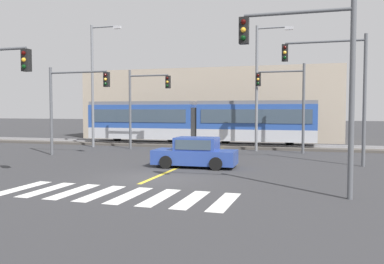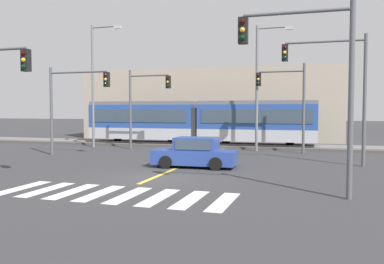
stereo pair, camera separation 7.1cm
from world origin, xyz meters
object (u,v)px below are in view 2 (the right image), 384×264
object	(u,v)px
light_rail_tram	(198,121)
sedan_crossing	(195,153)
traffic_light_far_left	(144,97)
traffic_light_far_right	(287,95)
street_lamp_west	(95,78)
traffic_light_near_right	(313,67)
street_lamp_centre	(260,80)
traffic_light_mid_right	(337,79)
traffic_light_mid_left	(71,96)

from	to	relation	value
light_rail_tram	sedan_crossing	world-z (taller)	light_rail_tram
traffic_light_far_left	light_rail_tram	bearing A→B (deg)	52.73
traffic_light_far_left	traffic_light_far_right	distance (m)	10.26
traffic_light_far_right	street_lamp_west	world-z (taller)	street_lamp_west
traffic_light_near_right	traffic_light_far_left	xyz separation A→B (m)	(-11.95, 13.57, -0.47)
sedan_crossing	street_lamp_west	size ratio (longest dim) A/B	0.45
street_lamp_centre	sedan_crossing	bearing A→B (deg)	-103.17
traffic_light_mid_right	traffic_light_far_right	xyz separation A→B (m)	(-2.85, 5.54, -0.63)
sedan_crossing	street_lamp_west	xyz separation A→B (m)	(-10.57, 8.47, 4.66)
light_rail_tram	traffic_light_mid_right	size ratio (longest dim) A/B	2.73
sedan_crossing	traffic_light_near_right	world-z (taller)	traffic_light_near_right
traffic_light_near_right	street_lamp_west	distance (m)	21.59
light_rail_tram	traffic_light_far_left	distance (m)	5.30
light_rail_tram	traffic_light_mid_left	world-z (taller)	traffic_light_mid_left
traffic_light_mid_right	traffic_light_far_left	world-z (taller)	traffic_light_mid_right
traffic_light_far_right	street_lamp_west	size ratio (longest dim) A/B	0.63
traffic_light_mid_left	traffic_light_far_left	xyz separation A→B (m)	(2.70, 5.15, 0.04)
traffic_light_mid_right	street_lamp_centre	xyz separation A→B (m)	(-4.74, 6.28, 0.48)
light_rail_tram	street_lamp_centre	bearing A→B (deg)	-28.07
traffic_light_far_left	traffic_light_far_right	xyz separation A→B (m)	(10.25, 0.38, 0.06)
traffic_light_mid_right	light_rail_tram	bearing A→B (deg)	137.85
light_rail_tram	traffic_light_far_left	xyz separation A→B (m)	(-3.02, -3.97, 1.79)
traffic_light_near_right	traffic_light_far_right	size ratio (longest dim) A/B	1.09
light_rail_tram	street_lamp_centre	size ratio (longest dim) A/B	2.11
light_rail_tram	traffic_light_far_left	bearing A→B (deg)	-127.27
street_lamp_west	traffic_light_mid_left	bearing A→B (deg)	-74.26
sedan_crossing	traffic_light_mid_left	world-z (taller)	traffic_light_mid_left
traffic_light_near_right	traffic_light_far_right	world-z (taller)	traffic_light_near_right
street_lamp_centre	traffic_light_far_left	bearing A→B (deg)	-172.37
traffic_light_mid_left	traffic_light_far_left	bearing A→B (deg)	62.31
light_rail_tram	traffic_light_near_right	bearing A→B (deg)	-63.01
light_rail_tram	sedan_crossing	distance (m)	12.36
traffic_light_far_left	street_lamp_west	world-z (taller)	street_lamp_west
light_rail_tram	traffic_light_mid_left	distance (m)	10.90
traffic_light_mid_left	traffic_light_far_left	size ratio (longest dim) A/B	0.96
traffic_light_mid_left	street_lamp_west	xyz separation A→B (m)	(-1.62, 5.73, 1.56)
sedan_crossing	street_lamp_west	bearing A→B (deg)	141.28
sedan_crossing	traffic_light_mid_left	size ratio (longest dim) A/B	0.76
sedan_crossing	traffic_light_far_left	world-z (taller)	traffic_light_far_left
light_rail_tram	sedan_crossing	size ratio (longest dim) A/B	4.35
traffic_light_mid_left	traffic_light_far_right	size ratio (longest dim) A/B	0.94
traffic_light_mid_right	traffic_light_far_right	world-z (taller)	traffic_light_mid_right
sedan_crossing	light_rail_tram	bearing A→B (deg)	105.25
traffic_light_near_right	traffic_light_far_right	bearing A→B (deg)	96.95
light_rail_tram	traffic_light_mid_left	xyz separation A→B (m)	(-5.72, -9.11, 1.75)
traffic_light_mid_left	traffic_light_mid_right	world-z (taller)	traffic_light_mid_right
sedan_crossing	street_lamp_west	world-z (taller)	street_lamp_west
traffic_light_mid_left	sedan_crossing	bearing A→B (deg)	-17.01
sedan_crossing	traffic_light_far_left	distance (m)	10.54
traffic_light_mid_right	street_lamp_centre	distance (m)	7.88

